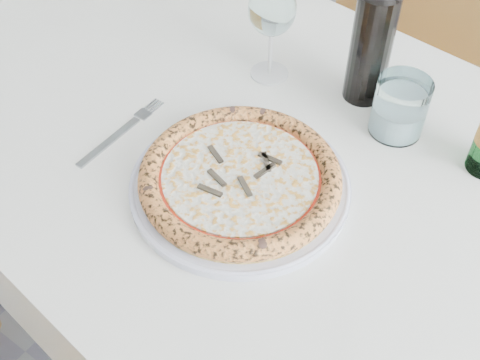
% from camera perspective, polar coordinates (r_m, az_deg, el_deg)
% --- Properties ---
extents(dining_table, '(1.57, 1.05, 0.76)m').
position_cam_1_polar(dining_table, '(1.05, 3.17, -0.63)').
color(dining_table, brown).
rests_on(dining_table, floor).
extents(chair_far, '(0.47, 0.47, 0.93)m').
position_cam_1_polar(chair_far, '(1.68, 14.74, 12.79)').
color(chair_far, brown).
rests_on(chair_far, floor).
extents(plate, '(0.34, 0.34, 0.02)m').
position_cam_1_polar(plate, '(0.92, 0.00, -0.47)').
color(plate, silver).
rests_on(plate, dining_table).
extents(pizza, '(0.31, 0.31, 0.03)m').
position_cam_1_polar(pizza, '(0.91, -0.00, 0.27)').
color(pizza, tan).
rests_on(pizza, plate).
extents(fork, '(0.02, 0.20, 0.00)m').
position_cam_1_polar(fork, '(1.04, -11.31, 4.41)').
color(fork, gray).
rests_on(fork, dining_table).
extents(wine_glass, '(0.08, 0.08, 0.19)m').
position_cam_1_polar(wine_glass, '(1.07, 3.07, 15.69)').
color(wine_glass, silver).
rests_on(wine_glass, dining_table).
extents(tumbler, '(0.09, 0.09, 0.10)m').
position_cam_1_polar(tumbler, '(1.03, 14.85, 6.41)').
color(tumbler, white).
rests_on(tumbler, dining_table).
extents(wine_bottle, '(0.07, 0.07, 0.29)m').
position_cam_1_polar(wine_bottle, '(1.04, 12.48, 13.10)').
color(wine_bottle, black).
rests_on(wine_bottle, dining_table).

